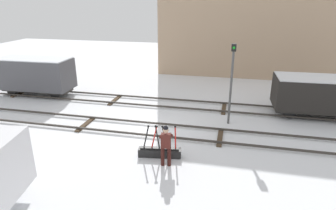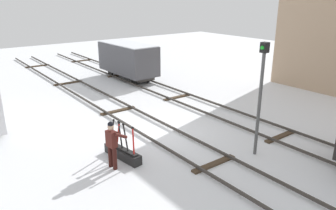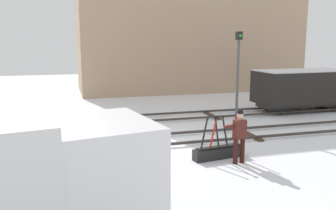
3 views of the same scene
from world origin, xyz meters
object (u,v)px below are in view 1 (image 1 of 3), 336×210
freight_car_near_switch (35,74)px  rail_worker (166,143)px  freight_car_mid_siding (321,94)px  signal_post (232,77)px  switch_lever_frame (160,151)px

freight_car_near_switch → rail_worker: bearing=-34.2°
freight_car_near_switch → freight_car_mid_siding: bearing=-1.4°
signal_post → freight_car_near_switch: (-13.05, 2.13, -1.11)m
switch_lever_frame → freight_car_near_switch: (-10.32, 6.32, 1.20)m
freight_car_near_switch → freight_car_mid_siding: 17.95m
switch_lever_frame → freight_car_near_switch: bearing=140.3°
switch_lever_frame → freight_car_mid_siding: size_ratio=0.36×
signal_post → freight_car_near_switch: bearing=170.7°
switch_lever_frame → freight_car_near_switch: 12.16m
freight_car_near_switch → freight_car_mid_siding: size_ratio=0.99×
rail_worker → signal_post: 5.55m
freight_car_mid_siding → signal_post: bearing=-158.3°
rail_worker → signal_post: size_ratio=0.41×
signal_post → freight_car_mid_siding: bearing=23.5°
rail_worker → switch_lever_frame: bearing=116.4°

